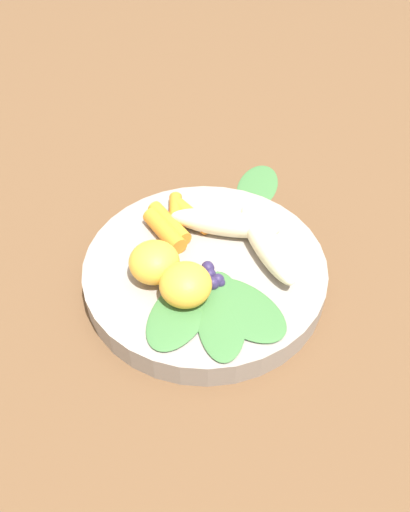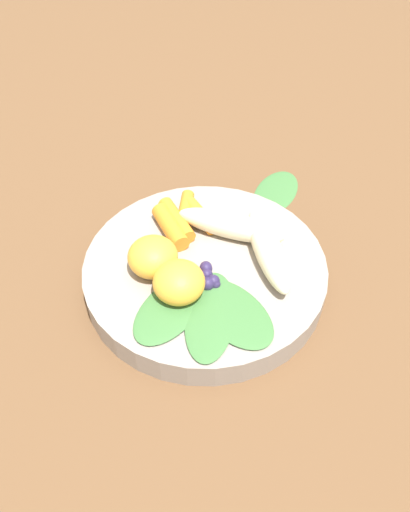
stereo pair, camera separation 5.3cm
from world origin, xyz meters
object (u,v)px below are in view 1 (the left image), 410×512
at_px(banana_peeled_left, 225,223).
at_px(banana_peeled_right, 266,244).
at_px(bowl, 205,272).
at_px(kale_leaf_stray, 258,185).
at_px(orange_segment_near, 186,285).

xyz_separation_m(banana_peeled_left, banana_peeled_right, (-0.03, 0.04, 0.00)).
xyz_separation_m(bowl, kale_leaf_stray, (-0.10, -0.15, -0.01)).
bearing_deg(orange_segment_near, banana_peeled_right, -156.81).
height_order(banana_peeled_left, banana_peeled_right, same).
bearing_deg(orange_segment_near, bowl, -124.09).
relative_size(bowl, orange_segment_near, 5.02).
height_order(orange_segment_near, kale_leaf_stray, orange_segment_near).
bearing_deg(banana_peeled_right, orange_segment_near, 105.57).
relative_size(bowl, kale_leaf_stray, 2.71).
distance_m(bowl, banana_peeled_right, 0.07).
height_order(banana_peeled_right, orange_segment_near, orange_segment_near).
bearing_deg(kale_leaf_stray, orange_segment_near, 174.63).
distance_m(orange_segment_near, kale_leaf_stray, 0.23).
relative_size(banana_peeled_left, banana_peeled_right, 1.00).
bearing_deg(bowl, banana_peeled_left, -127.59).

